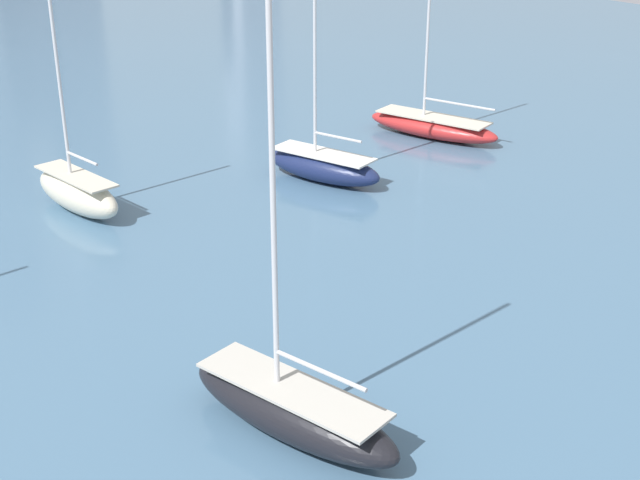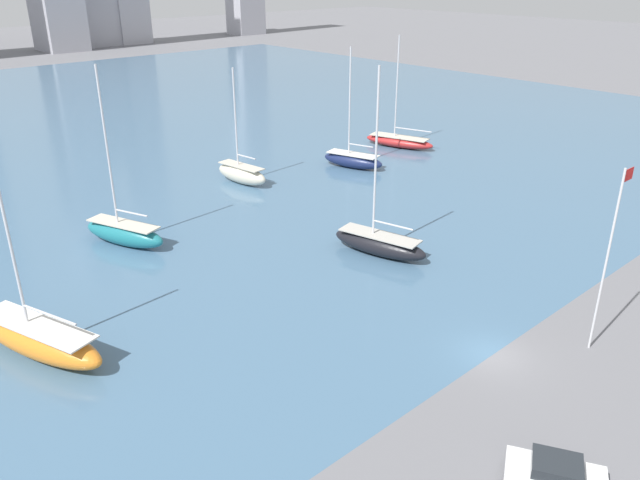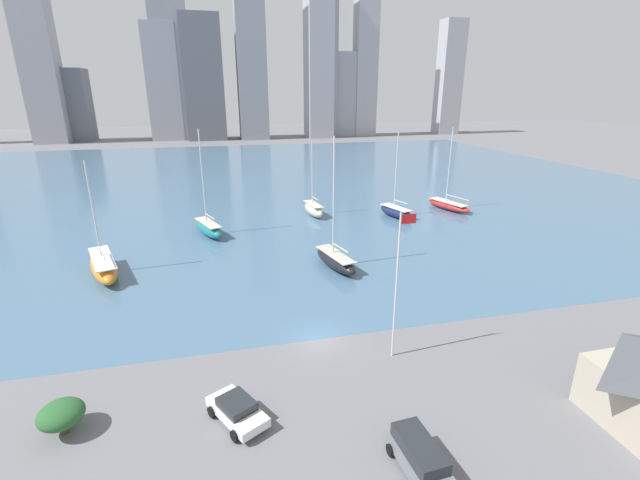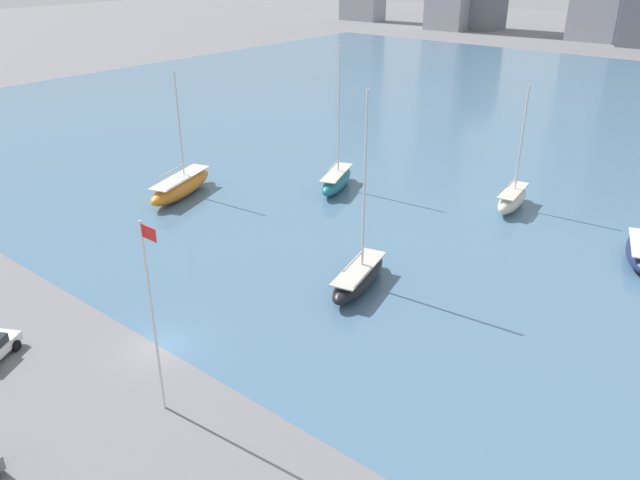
{
  "view_description": "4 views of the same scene",
  "coord_description": "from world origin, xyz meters",
  "px_view_note": "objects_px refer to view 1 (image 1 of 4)",
  "views": [
    {
      "loc": [
        -8.27,
        -5.05,
        17.38
      ],
      "look_at": [
        7.91,
        16.07,
        5.66
      ],
      "focal_mm": 50.0,
      "sensor_mm": 36.0,
      "label": 1
    },
    {
      "loc": [
        -29.16,
        -16.39,
        21.64
      ],
      "look_at": [
        -3.96,
        11.21,
        5.16
      ],
      "focal_mm": 35.0,
      "sensor_mm": 36.0,
      "label": 2
    },
    {
      "loc": [
        -7.06,
        -29.97,
        19.43
      ],
      "look_at": [
        3.99,
        15.67,
        3.16
      ],
      "focal_mm": 24.0,
      "sensor_mm": 36.0,
      "label": 3
    },
    {
      "loc": [
        29.56,
        -19.6,
        23.64
      ],
      "look_at": [
        3.69,
        12.11,
        4.36
      ],
      "focal_mm": 35.0,
      "sensor_mm": 36.0,
      "label": 4
    }
  ],
  "objects_px": {
    "sailboat_navy": "(323,165)",
    "sailboat_cream": "(77,191)",
    "sailboat_black": "(292,407)",
    "sailboat_red": "(433,125)"
  },
  "relations": [
    {
      "from": "sailboat_navy",
      "to": "sailboat_cream",
      "type": "distance_m",
      "value": 13.58
    },
    {
      "from": "sailboat_black",
      "to": "sailboat_navy",
      "type": "distance_m",
      "value": 23.99
    },
    {
      "from": "sailboat_navy",
      "to": "sailboat_black",
      "type": "bearing_deg",
      "value": -147.21
    },
    {
      "from": "sailboat_black",
      "to": "sailboat_navy",
      "type": "height_order",
      "value": "sailboat_black"
    },
    {
      "from": "sailboat_black",
      "to": "sailboat_cream",
      "type": "xyz_separation_m",
      "value": [
        2.45,
        22.39,
        0.12
      ]
    },
    {
      "from": "sailboat_black",
      "to": "sailboat_navy",
      "type": "bearing_deg",
      "value": 36.63
    },
    {
      "from": "sailboat_black",
      "to": "sailboat_cream",
      "type": "height_order",
      "value": "sailboat_black"
    },
    {
      "from": "sailboat_navy",
      "to": "sailboat_red",
      "type": "relative_size",
      "value": 0.98
    },
    {
      "from": "sailboat_navy",
      "to": "sailboat_cream",
      "type": "relative_size",
      "value": 1.11
    },
    {
      "from": "sailboat_navy",
      "to": "sailboat_red",
      "type": "xyz_separation_m",
      "value": [
        10.81,
        2.27,
        -0.13
      ]
    }
  ]
}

